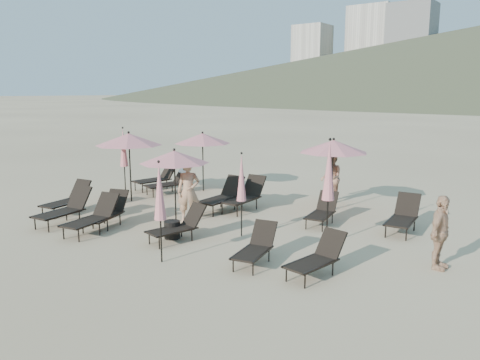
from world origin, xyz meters
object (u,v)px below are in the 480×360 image
Objects in this scene: lounger_5 at (317,257)px; lounger_11 at (403,216)px; umbrella_open_2 at (203,138)px; beachgoer_c at (440,233)px; umbrella_closed_1 at (329,171)px; lounger_7 at (172,180)px; side_table_1 at (172,230)px; beachgoer_b at (331,178)px; lounger_10 at (322,211)px; lounger_6 at (157,177)px; lounger_9 at (245,195)px; umbrella_closed_0 at (160,192)px; umbrella_open_0 at (129,139)px; side_table_0 at (105,210)px; beachgoer_a at (189,191)px; lounger_2 at (93,216)px; lounger_8 at (222,195)px; lounger_4 at (256,246)px; umbrella_closed_2 at (124,148)px; umbrella_open_3 at (333,146)px; lounger_1 at (107,211)px; lounger_0 at (68,199)px; lounger_12 at (65,208)px; lounger_3 at (179,225)px; umbrella_open_1 at (174,157)px; umbrella_closed_3 at (242,178)px.

lounger_11 is at bearing 93.18° from lounger_5.
umbrella_open_2 reaches higher than beachgoer_c.
lounger_7 is at bearing 164.84° from umbrella_closed_1.
side_table_1 is 6.46m from beachgoer_b.
lounger_6 is at bearing 166.18° from lounger_10.
lounger_9 is 5.28m from umbrella_closed_0.
side_table_0 is (1.09, -1.97, -1.95)m from umbrella_open_0.
beachgoer_a is at bearing 172.57° from lounger_5.
lounger_8 reaches higher than lounger_2.
lounger_4 is 8.58m from umbrella_closed_2.
beachgoer_b is (-0.55, 1.07, -1.24)m from umbrella_open_3.
lounger_6 is 11.45m from beachgoer_c.
lounger_6 is 0.76× the size of umbrella_open_0.
lounger_4 is at bearing -18.02° from lounger_1.
lounger_7 reaches higher than lounger_5.
lounger_0 is at bearing -179.31° from side_table_1.
umbrella_closed_2 reaches higher than lounger_9.
lounger_1 is 1.33m from lounger_12.
umbrella_open_3 reaches higher than lounger_8.
lounger_5 and lounger_10 have the same top height.
beachgoer_a is (-3.59, 1.68, 0.52)m from lounger_4.
lounger_11 is (1.89, 4.41, 0.06)m from lounger_4.
lounger_8 is 3.90m from umbrella_open_3.
beachgoer_a is at bearing 33.66° from lounger_12.
umbrella_closed_1 reaches higher than lounger_2.
lounger_3 is (4.87, 0.00, -0.03)m from lounger_0.
lounger_12 is 3.60m from side_table_1.
lounger_2 is 1.10× the size of beachgoer_c.
lounger_9 is 0.73× the size of umbrella_closed_2.
lounger_5 is at bearing -13.08° from umbrella_open_1.
beachgoer_b is 6.36m from beachgoer_c.
lounger_6 is 1.07× the size of lounger_11.
lounger_5 is at bearing -0.15° from side_table_1.
lounger_5 is 4.26m from side_table_1.
lounger_11 is at bearing 8.31° from lounger_10.
lounger_0 is 2.61m from lounger_2.
beachgoer_b reaches higher than beachgoer_c.
umbrella_closed_1 is (-0.75, 1.98, 1.48)m from lounger_5.
lounger_1 is 5.69m from umbrella_open_2.
lounger_0 reaches higher than side_table_1.
umbrella_open_0 reaches higher than umbrella_closed_3.
umbrella_closed_0 is at bearing -78.24° from lounger_9.
lounger_9 is 3.03m from umbrella_closed_3.
lounger_10 is at bearing 6.05° from lounger_8.
lounger_11 is (5.51, 1.08, -0.03)m from lounger_8.
side_table_0 is 3.13m from side_table_1.
lounger_12 is at bearing -66.48° from lounger_7.
beachgoer_c is at bearing -38.40° from umbrella_open_3.
beachgoer_b reaches higher than lounger_3.
lounger_10 is (-0.24, 3.76, 0.01)m from lounger_4.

